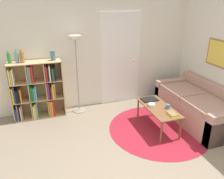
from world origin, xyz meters
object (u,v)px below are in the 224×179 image
floor_lamp (76,54)px  cup (168,106)px  bottle_left (9,58)px  bowl (152,105)px  vase_on_shelf (53,55)px  bottle_middle (17,57)px  coffee_table (158,109)px  laptop (149,99)px  couch (198,106)px  bottle_right (22,57)px  bookshelf (37,90)px

floor_lamp → cup: floor_lamp is taller
floor_lamp → bottle_left: floor_lamp is taller
bowl → vase_on_shelf: 2.16m
bottle_middle → cup: bearing=-27.4°
bowl → cup: cup is taller
coffee_table → laptop: 0.34m
couch → laptop: 1.04m
bowl → floor_lamp: bearing=137.0°
floor_lamp → cup: 2.08m
coffee_table → bowl: bearing=148.6°
floor_lamp → bottle_right: bearing=178.6°
couch → coffee_table: size_ratio=1.82×
bottle_middle → laptop: bearing=-20.3°
couch → cup: couch is taller
laptop → cup: cup is taller
bottle_right → cup: bearing=-27.9°
couch → laptop: size_ratio=5.84×
floor_lamp → vase_on_shelf: floor_lamp is taller
floor_lamp → bottle_right: floor_lamp is taller
bowl → cup: 0.29m
laptop → vase_on_shelf: (-1.74, 0.87, 0.83)m
laptop → bowl: bearing=-109.1°
coffee_table → vase_on_shelf: (-1.76, 1.21, 0.89)m
bookshelf → laptop: size_ratio=3.74×
bottle_middle → vase_on_shelf: (0.67, -0.02, -0.01)m
couch → bottle_right: bottle_right is taller
floor_lamp → cup: size_ratio=21.58×
coffee_table → laptop: bearing=92.4°
laptop → bottle_right: (-2.32, 0.87, 0.83)m
bottle_middle → bottle_right: (0.09, -0.02, -0.01)m
couch → vase_on_shelf: bearing=157.1°
floor_lamp → bottle_left: (-1.26, 0.05, 0.01)m
couch → laptop: couch is taller
bookshelf → coffee_table: bearing=-29.3°
coffee_table → vase_on_shelf: bearing=145.5°
floor_lamp → bottle_right: (-1.03, 0.03, 0.01)m
bowl → bookshelf: bearing=150.8°
couch → bottle_left: bottle_left is taller
bookshelf → laptop: (2.14, -0.87, -0.12)m
couch → bottle_middle: bearing=161.0°
bookshelf → bottle_left: bottle_left is taller
bookshelf → bottle_middle: (-0.27, 0.02, 0.71)m
cup → bottle_left: bottle_left is taller
bookshelf → cup: (2.29, -1.31, -0.10)m
couch → coffee_table: couch is taller
couch → coffee_table: (-0.97, -0.06, 0.11)m
bottle_left → bookshelf: bearing=-2.8°
bottle_left → bottle_right: size_ratio=0.92×
bottle_right → bookshelf: bearing=1.3°
couch → bowl: 1.09m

